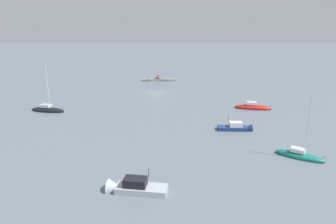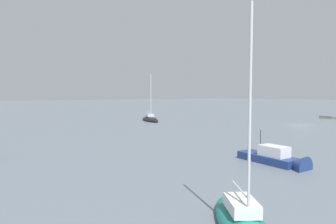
% 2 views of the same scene
% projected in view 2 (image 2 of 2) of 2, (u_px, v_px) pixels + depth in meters
% --- Properties ---
extents(ground_plane, '(500.00, 500.00, 0.00)m').
position_uv_depth(ground_plane, '(300.00, 125.00, 46.90)').
color(ground_plane, slate).
extents(sailboat_black_outer, '(7.03, 3.43, 9.09)m').
position_uv_depth(sailboat_black_outer, '(150.00, 119.00, 53.70)').
color(sailboat_black_outer, black).
rests_on(sailboat_black_outer, ground_plane).
extents(motorboat_navy_near, '(5.29, 1.88, 2.93)m').
position_uv_depth(motorboat_navy_near, '(278.00, 160.00, 20.37)').
color(motorboat_navy_near, navy).
rests_on(motorboat_navy_near, ground_plane).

